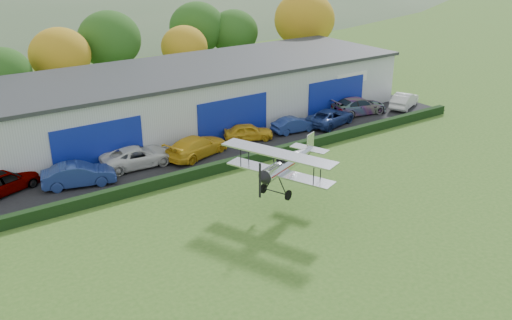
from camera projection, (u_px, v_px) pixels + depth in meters
ground at (378, 272)px, 29.37m from camera, size 300.00×300.00×0.00m
apron at (220, 145)px, 46.91m from camera, size 48.00×9.00×0.05m
hedge at (252, 159)px, 43.12m from camera, size 46.00×0.60×0.80m
hangar at (199, 94)px, 52.28m from camera, size 40.60×12.60×5.30m
tree_belt at (104, 46)px, 58.58m from camera, size 75.70×13.22×10.12m
car_0 at (3, 182)px, 37.91m from camera, size 5.31×3.61×1.68m
car_1 at (79, 174)px, 39.06m from camera, size 5.33×2.99×1.66m
car_2 at (138, 157)px, 42.36m from camera, size 5.70×2.87×1.55m
car_3 at (197, 146)px, 44.26m from camera, size 6.17×3.97×1.66m
car_4 at (248, 132)px, 47.85m from camera, size 4.55×3.30×1.44m
car_5 at (294, 125)px, 49.78m from camera, size 4.28×1.84×1.37m
car_6 at (330, 117)px, 51.62m from camera, size 5.86×3.74×1.50m
car_7 at (359, 106)px, 54.72m from camera, size 6.09×3.25×1.68m
car_8 at (404, 100)px, 56.78m from camera, size 5.01×3.45×1.56m
biplane at (286, 163)px, 34.90m from camera, size 6.76×7.58×2.88m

